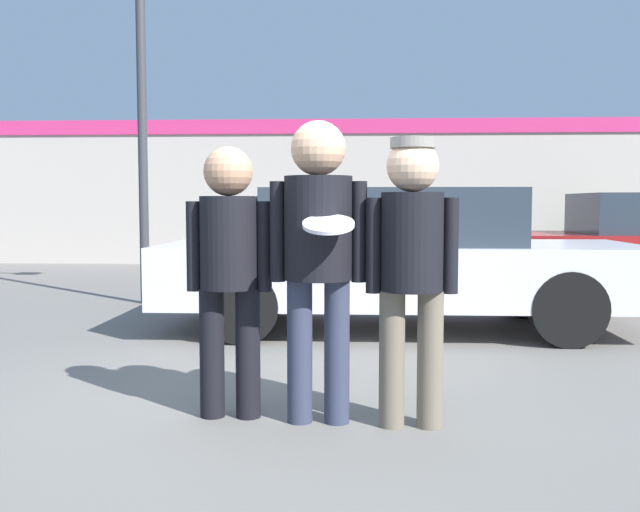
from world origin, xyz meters
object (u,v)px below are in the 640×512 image
Objects in this scene: person_right at (412,255)px; parked_car_near at (396,258)px; person_left at (229,259)px; shrub at (590,242)px; street_lamp at (160,49)px; person_middle_with_frisbee at (318,241)px.

parked_car_near is at bearing 88.61° from person_right.
person_left reaches higher than shrub.
shrub is (5.33, 10.06, -0.42)m from person_left.
person_left is at bearing 172.96° from person_right.
person_left is 0.31× the size of street_lamp.
person_left is 0.98× the size of person_right.
person_left is at bearing -70.20° from street_lamp.
parked_car_near is 8.13m from shrub.
person_right is 0.35× the size of parked_car_near.
parked_car_near is 0.92× the size of street_lamp.
person_middle_with_frisbee is 0.34× the size of street_lamp.
parked_car_near is (1.16, 3.08, -0.23)m from person_left.
shrub is (4.25, 10.19, -0.46)m from person_right.
person_middle_with_frisbee reaches higher than person_left.
street_lamp is at bearing 119.61° from person_right.
person_right reaches higher than person_left.
street_lamp reaches higher than shrub.
shrub is at bearing 67.36° from person_right.
parked_car_near reaches higher than shrub.
street_lamp is at bearing 114.90° from person_middle_with_frisbee.
parked_car_near is (0.08, 3.22, -0.27)m from person_right.
person_right is 3.23m from parked_car_near.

